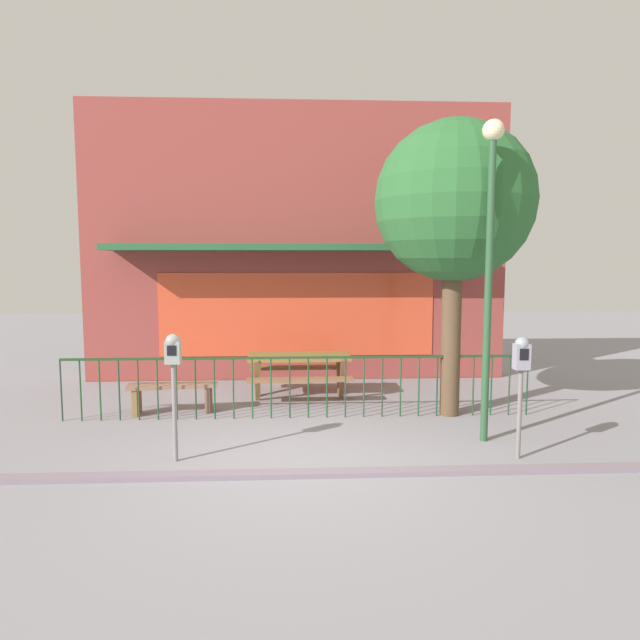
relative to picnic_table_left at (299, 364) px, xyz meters
The scene contains 10 objects.
ground 3.33m from the picnic_table_left, 90.38° to the right, with size 40.00×40.00×0.00m, color gray.
pub_storefront 2.79m from the picnic_table_left, 90.71° to the left, with size 8.60×1.43×5.60m.
patio_fence_front 1.32m from the picnic_table_left, 90.95° to the right, with size 7.25×0.04×0.97m.
picnic_table_left is the anchor object (origin of this frame).
patio_bench 2.26m from the picnic_table_left, 155.27° to the right, with size 1.43×0.48×0.48m.
parking_meter_near 3.55m from the picnic_table_left, 116.33° to the right, with size 0.18×0.17×1.57m.
parking_meter_far 4.24m from the picnic_table_left, 50.71° to the right, with size 0.18×0.17×1.52m.
street_tree 3.80m from the picnic_table_left, 27.83° to the right, with size 2.45×2.45×4.57m.
street_lamp 4.14m from the picnic_table_left, 45.81° to the right, with size 0.28×0.28×4.25m.
curb_edge 3.74m from the picnic_table_left, 90.34° to the right, with size 12.04×0.20×0.11m, color gray.
Camera 1 is at (-0.10, -6.54, 2.42)m, focal length 31.34 mm.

